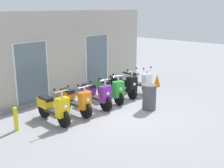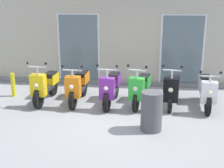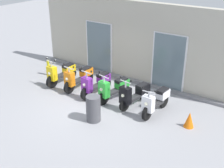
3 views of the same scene
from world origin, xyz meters
The scene contains 11 objects.
ground_plane centered at (0.00, 0.00, 0.00)m, with size 40.00×40.00×0.00m, color #939399.
storefront_facade centered at (0.00, 2.86, 1.61)m, with size 9.24×0.50×3.33m.
scooter_yellow centered at (-2.21, 0.80, 0.47)m, with size 0.56×1.61×1.24m.
scooter_orange centered at (-1.30, 0.83, 0.48)m, with size 0.57×1.62×1.17m.
scooter_purple centered at (-0.37, 0.77, 0.48)m, with size 0.56×1.59×1.22m.
scooter_green centered at (0.41, 0.79, 0.49)m, with size 0.64×1.54×1.22m.
scooter_black centered at (1.26, 0.87, 0.47)m, with size 0.59×1.56×1.23m.
scooter_white centered at (2.13, 0.82, 0.47)m, with size 0.53×1.60×1.12m.
trash_bin centered at (0.69, -0.76, 0.44)m, with size 0.47×0.47×0.88m, color #4C4C51.
traffic_cone centered at (3.40, 0.65, 0.26)m, with size 0.32×0.32×0.52m, color orange.
curb_bollard centered at (-3.30, 1.13, 0.35)m, with size 0.12×0.12×0.70m, color yellow.
Camera 3 is at (5.91, -7.25, 5.14)m, focal length 47.30 mm.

